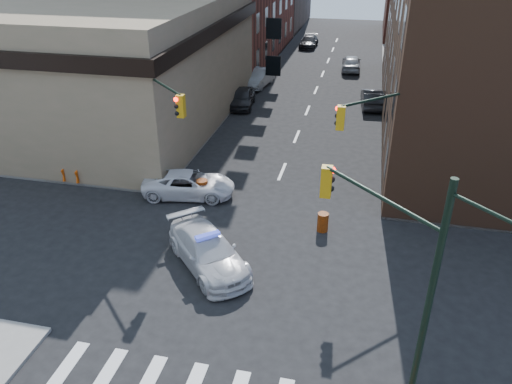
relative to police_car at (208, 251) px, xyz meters
The scene contains 23 objects.
ground 1.71m from the police_car, 11.02° to the left, with size 140.00×140.00×0.00m, color black.
sidewalk_nw 39.43m from the police_car, 123.07° to the left, with size 34.00×54.50×0.15m, color gray.
bank_building 23.16m from the police_car, 132.73° to the left, with size 22.00×22.00×9.00m, color #8C765C.
commercial_row_ne 27.71m from the police_car, 57.55° to the left, with size 14.00×34.00×14.00m, color #4E301F.
signal_pole_se 9.94m from the police_car, 34.81° to the right, with size 5.40×5.27×8.00m.
signal_pole_nw 7.96m from the police_car, 127.79° to the left, with size 3.58×3.67×8.00m.
signal_pole_ne 9.91m from the police_car, 37.60° to the left, with size 3.67×3.58×8.00m.
tree_ne_near 27.92m from the police_car, 71.12° to the left, with size 3.00×3.00×4.85m.
tree_ne_far 35.55m from the police_car, 75.31° to the left, with size 3.00×3.00×4.85m.
police_car is the anchor object (origin of this frame).
pickup 6.82m from the police_car, 116.67° to the left, with size 2.34×5.07×1.41m, color white.
parked_car_wnear 22.47m from the police_car, 100.28° to the left, with size 1.84×4.58×1.56m, color black.
parked_car_wfar 28.74m from the police_car, 98.02° to the left, with size 1.72×4.95×1.63m, color gray.
parked_car_wdeep 46.88m from the police_car, 91.98° to the left, with size 1.98×4.86×1.41m, color black.
parked_car_enear 25.31m from the police_car, 74.91° to the left, with size 1.62×4.64×1.53m, color black.
parked_car_efar 36.55m from the police_car, 83.35° to the left, with size 1.91×4.75×1.62m, color #93959B.
pedestrian_a 11.83m from the police_car, 127.31° to the left, with size 0.60×0.39×1.64m, color black.
pedestrian_b 9.71m from the police_car, 139.57° to the left, with size 0.95×0.74×1.95m, color black.
pedestrian_c 13.02m from the police_car, 129.81° to the left, with size 1.02×0.42×1.74m, color black.
barrel_road 6.15m from the police_car, 41.05° to the left, with size 0.54×0.54×0.97m, color #D45B09.
barrel_bank 6.30m from the police_car, 110.58° to the left, with size 0.64×0.64×1.14m, color #D26D09.
barricade_nw_a 10.48m from the police_car, 132.47° to the left, with size 1.09×0.55×0.82m, color #D85D0A, non-canonical shape.
barricade_nw_b 11.81m from the police_car, 149.53° to the left, with size 1.19×0.59×0.89m, color orange, non-canonical shape.
Camera 1 is at (4.56, -17.52, 13.33)m, focal length 35.00 mm.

